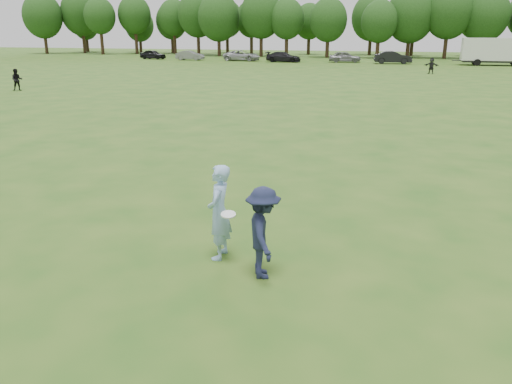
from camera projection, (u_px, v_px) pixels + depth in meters
ground at (246, 256)px, 9.46m from camera, size 200.00×200.00×0.00m
thrower at (219, 212)px, 9.15m from camera, size 0.47×0.68×1.79m
defender at (263, 233)px, 8.46m from camera, size 0.95×1.19×1.61m
player_far_a at (17, 80)px, 35.15m from camera, size 0.93×0.90×1.51m
player_far_d at (431, 66)px, 48.79m from camera, size 1.49×0.79×1.53m
car_a at (153, 54)px, 73.88m from camera, size 4.10×2.10×1.33m
car_b at (190, 55)px, 71.22m from camera, size 4.03×1.49×1.32m
car_c at (242, 56)px, 69.61m from camera, size 5.19×2.53×1.42m
car_d at (283, 57)px, 66.81m from camera, size 4.71×2.01×1.35m
car_e at (345, 57)px, 66.21m from camera, size 4.41×2.26×1.44m
car_f at (393, 58)px, 63.43m from camera, size 4.89×2.23×1.55m
disc_in_play at (228, 214)px, 8.87m from camera, size 0.29×0.28×0.09m
cargo_trailer at (497, 50)px, 59.98m from camera, size 9.00×2.75×3.20m
treeline at (411, 15)px, 77.02m from camera, size 130.35×18.39×11.74m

